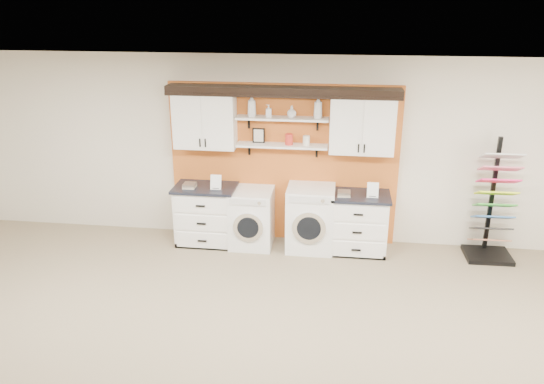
# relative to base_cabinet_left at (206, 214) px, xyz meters

# --- Properties ---
(ceiling) EXTENTS (10.00, 10.00, 0.00)m
(ceiling) POSITION_rel_base_cabinet_left_xyz_m (1.13, -3.64, 2.35)
(ceiling) COLOR white
(ceiling) RESTS_ON wall_back
(wall_back) EXTENTS (10.00, 0.00, 10.00)m
(wall_back) POSITION_rel_base_cabinet_left_xyz_m (1.13, 0.36, 0.95)
(wall_back) COLOR beige
(wall_back) RESTS_ON floor
(accent_panel) EXTENTS (3.40, 0.07, 2.40)m
(accent_panel) POSITION_rel_base_cabinet_left_xyz_m (1.13, 0.32, 0.75)
(accent_panel) COLOR #BD5C20
(accent_panel) RESTS_ON wall_back
(upper_cabinet_left) EXTENTS (0.90, 0.35, 0.84)m
(upper_cabinet_left) POSITION_rel_base_cabinet_left_xyz_m (0.00, 0.15, 1.43)
(upper_cabinet_left) COLOR white
(upper_cabinet_left) RESTS_ON wall_back
(upper_cabinet_right) EXTENTS (0.90, 0.35, 0.84)m
(upper_cabinet_right) POSITION_rel_base_cabinet_left_xyz_m (2.26, 0.15, 1.43)
(upper_cabinet_right) COLOR white
(upper_cabinet_right) RESTS_ON wall_back
(shelf_lower) EXTENTS (1.32, 0.28, 0.03)m
(shelf_lower) POSITION_rel_base_cabinet_left_xyz_m (1.13, 0.16, 1.08)
(shelf_lower) COLOR white
(shelf_lower) RESTS_ON wall_back
(shelf_upper) EXTENTS (1.32, 0.28, 0.03)m
(shelf_upper) POSITION_rel_base_cabinet_left_xyz_m (1.13, 0.16, 1.48)
(shelf_upper) COLOR white
(shelf_upper) RESTS_ON wall_back
(crown_molding) EXTENTS (3.30, 0.41, 0.13)m
(crown_molding) POSITION_rel_base_cabinet_left_xyz_m (1.13, 0.17, 1.87)
(crown_molding) COLOR black
(crown_molding) RESTS_ON wall_back
(picture_frame) EXTENTS (0.18, 0.02, 0.22)m
(picture_frame) POSITION_rel_base_cabinet_left_xyz_m (0.78, 0.21, 1.20)
(picture_frame) COLOR black
(picture_frame) RESTS_ON shelf_lower
(canister_red) EXTENTS (0.11, 0.11, 0.16)m
(canister_red) POSITION_rel_base_cabinet_left_xyz_m (1.23, 0.16, 1.17)
(canister_red) COLOR red
(canister_red) RESTS_ON shelf_lower
(canister_cream) EXTENTS (0.10, 0.10, 0.14)m
(canister_cream) POSITION_rel_base_cabinet_left_xyz_m (1.48, 0.16, 1.16)
(canister_cream) COLOR silver
(canister_cream) RESTS_ON shelf_lower
(base_cabinet_left) EXTENTS (0.92, 0.66, 0.91)m
(base_cabinet_left) POSITION_rel_base_cabinet_left_xyz_m (0.00, 0.00, 0.00)
(base_cabinet_left) COLOR white
(base_cabinet_left) RESTS_ON floor
(base_cabinet_right) EXTENTS (0.91, 0.66, 0.89)m
(base_cabinet_right) POSITION_rel_base_cabinet_left_xyz_m (2.26, 0.00, -0.01)
(base_cabinet_right) COLOR white
(base_cabinet_right) RESTS_ON floor
(washer) EXTENTS (0.63, 0.71, 0.88)m
(washer) POSITION_rel_base_cabinet_left_xyz_m (0.70, -0.00, -0.01)
(washer) COLOR white
(washer) RESTS_ON floor
(dryer) EXTENTS (0.69, 0.71, 0.96)m
(dryer) POSITION_rel_base_cabinet_left_xyz_m (1.58, -0.00, 0.03)
(dryer) COLOR white
(dryer) RESTS_ON floor
(sample_rack) EXTENTS (0.65, 0.54, 1.75)m
(sample_rack) POSITION_rel_base_cabinet_left_xyz_m (4.15, 0.04, 0.09)
(sample_rack) COLOR black
(sample_rack) RESTS_ON floor
(soap_bottle_a) EXTENTS (0.15, 0.15, 0.32)m
(soap_bottle_a) POSITION_rel_base_cabinet_left_xyz_m (0.69, 0.16, 1.65)
(soap_bottle_a) COLOR silver
(soap_bottle_a) RESTS_ON shelf_upper
(soap_bottle_b) EXTENTS (0.09, 0.09, 0.18)m
(soap_bottle_b) POSITION_rel_base_cabinet_left_xyz_m (0.94, 0.16, 1.58)
(soap_bottle_b) COLOR silver
(soap_bottle_b) RESTS_ON shelf_upper
(soap_bottle_c) EXTENTS (0.16, 0.16, 0.17)m
(soap_bottle_c) POSITION_rel_base_cabinet_left_xyz_m (1.26, 0.16, 1.58)
(soap_bottle_c) COLOR silver
(soap_bottle_c) RESTS_ON shelf_upper
(soap_bottle_d) EXTENTS (0.12, 0.12, 0.32)m
(soap_bottle_d) POSITION_rel_base_cabinet_left_xyz_m (1.64, 0.16, 1.65)
(soap_bottle_d) COLOR silver
(soap_bottle_d) RESTS_ON shelf_upper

